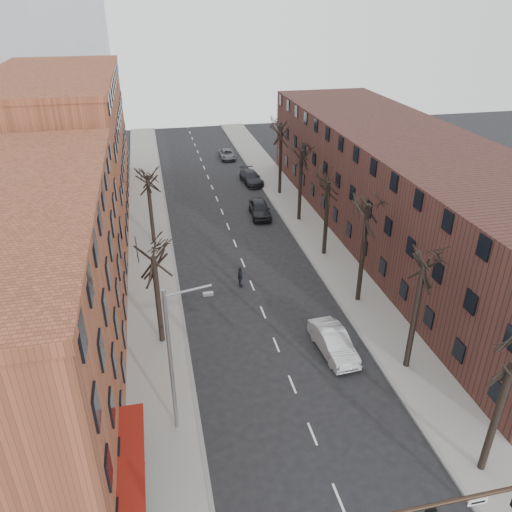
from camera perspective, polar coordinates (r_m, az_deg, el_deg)
sidewalk_left at (r=50.19m, az=-12.07°, el=2.12°), size 4.00×90.00×0.15m
sidewalk_right at (r=52.43m, az=5.64°, el=3.78°), size 4.00×90.00×0.15m
building_left_near at (r=31.00m, az=-27.04°, el=-5.26°), size 12.00×26.00×12.00m
building_left_far at (r=56.99m, az=-21.23°, el=11.43°), size 12.00×28.00×14.00m
building_right at (r=49.41m, az=16.63°, el=7.35°), size 12.00×50.00×10.00m
awning_left at (r=27.05m, az=-13.40°, el=-25.39°), size 1.20×7.00×0.15m
hedge at (r=25.95m, az=-13.80°, el=-26.30°), size 0.80×6.00×1.00m
tree_right_a at (r=29.74m, az=24.24°, el=-21.33°), size 5.20×5.20×10.00m
tree_right_b at (r=34.34m, az=16.72°, el=-12.04°), size 5.20×5.20×10.80m
tree_right_c at (r=40.03m, az=11.51°, el=-5.02°), size 5.20×5.20×11.60m
tree_right_d at (r=46.40m, az=7.74°, el=0.19°), size 5.20×5.20×10.00m
tree_right_e at (r=53.22m, az=4.91°, el=4.10°), size 5.20×5.20×10.80m
tree_right_f at (r=60.32m, az=2.71°, el=7.11°), size 5.20×5.20×11.60m
tree_left_a at (r=35.58m, az=-10.62°, el=-9.61°), size 5.20×5.20×9.50m
tree_left_b at (r=49.31m, az=-11.56°, el=1.60°), size 5.20×5.20×9.50m
streetlight at (r=26.18m, az=-9.41°, el=-11.25°), size 2.45×0.22×9.03m
silver_sedan at (r=33.98m, az=8.83°, el=-9.71°), size 2.15×5.13×1.65m
parked_car_near at (r=53.72m, az=0.43°, el=5.43°), size 2.33×5.10×1.69m
parked_car_mid at (r=63.57m, az=-0.54°, el=8.97°), size 2.55×5.37×1.51m
parked_car_far at (r=73.85m, az=-3.33°, el=11.53°), size 2.12×4.51×1.25m
pedestrian_a at (r=26.82m, az=-13.26°, el=-22.58°), size 0.73×0.71×1.69m
pedestrian_b at (r=27.42m, az=-13.64°, el=-21.09°), size 1.04×0.94×1.75m
pedestrian_crossing at (r=40.57m, az=-1.81°, el=-2.40°), size 0.47×1.09×1.84m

